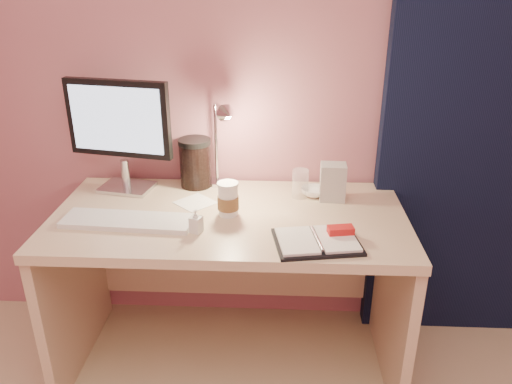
{
  "coord_description": "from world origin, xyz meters",
  "views": [
    {
      "loc": [
        0.19,
        -0.38,
        1.61
      ],
      "look_at": [
        0.11,
        1.33,
        0.85
      ],
      "focal_mm": 35.0,
      "sensor_mm": 36.0,
      "label": 1
    }
  ],
  "objects_px": {
    "coffee_cup": "(228,200)",
    "desk_lamp": "(203,137)",
    "bowl": "(314,192)",
    "dark_jar": "(196,165)",
    "planner": "(319,240)",
    "clear_cup": "(300,184)",
    "desk": "(232,254)",
    "monitor": "(120,126)",
    "keyboard": "(128,221)",
    "lotion_bottle": "(196,221)",
    "product_box": "(333,182)"
  },
  "relations": [
    {
      "from": "product_box",
      "to": "desk_lamp",
      "type": "relative_size",
      "value": 0.39
    },
    {
      "from": "monitor",
      "to": "coffee_cup",
      "type": "distance_m",
      "value": 0.57
    },
    {
      "from": "monitor",
      "to": "lotion_bottle",
      "type": "height_order",
      "value": "monitor"
    },
    {
      "from": "keyboard",
      "to": "clear_cup",
      "type": "distance_m",
      "value": 0.72
    },
    {
      "from": "monitor",
      "to": "product_box",
      "type": "distance_m",
      "value": 0.92
    },
    {
      "from": "monitor",
      "to": "keyboard",
      "type": "height_order",
      "value": "monitor"
    },
    {
      "from": "planner",
      "to": "bowl",
      "type": "relative_size",
      "value": 2.99
    },
    {
      "from": "planner",
      "to": "clear_cup",
      "type": "height_order",
      "value": "clear_cup"
    },
    {
      "from": "keyboard",
      "to": "lotion_bottle",
      "type": "height_order",
      "value": "lotion_bottle"
    },
    {
      "from": "desk_lamp",
      "to": "planner",
      "type": "bearing_deg",
      "value": -67.39
    },
    {
      "from": "desk",
      "to": "monitor",
      "type": "bearing_deg",
      "value": 162.17
    },
    {
      "from": "desk",
      "to": "desk_lamp",
      "type": "height_order",
      "value": "desk_lamp"
    },
    {
      "from": "keyboard",
      "to": "dark_jar",
      "type": "height_order",
      "value": "dark_jar"
    },
    {
      "from": "planner",
      "to": "product_box",
      "type": "height_order",
      "value": "product_box"
    },
    {
      "from": "monitor",
      "to": "clear_cup",
      "type": "height_order",
      "value": "monitor"
    },
    {
      "from": "planner",
      "to": "bowl",
      "type": "xyz_separation_m",
      "value": [
        0.0,
        0.41,
        0.01
      ]
    },
    {
      "from": "bowl",
      "to": "lotion_bottle",
      "type": "height_order",
      "value": "lotion_bottle"
    },
    {
      "from": "bowl",
      "to": "desk_lamp",
      "type": "xyz_separation_m",
      "value": [
        -0.47,
        0.01,
        0.23
      ]
    },
    {
      "from": "coffee_cup",
      "to": "bowl",
      "type": "xyz_separation_m",
      "value": [
        0.35,
        0.2,
        -0.05
      ]
    },
    {
      "from": "product_box",
      "to": "desk",
      "type": "bearing_deg",
      "value": -165.95
    },
    {
      "from": "coffee_cup",
      "to": "product_box",
      "type": "relative_size",
      "value": 0.87
    },
    {
      "from": "clear_cup",
      "to": "planner",
      "type": "bearing_deg",
      "value": -82.06
    },
    {
      "from": "coffee_cup",
      "to": "bowl",
      "type": "distance_m",
      "value": 0.4
    },
    {
      "from": "monitor",
      "to": "dark_jar",
      "type": "distance_m",
      "value": 0.36
    },
    {
      "from": "clear_cup",
      "to": "product_box",
      "type": "height_order",
      "value": "product_box"
    },
    {
      "from": "coffee_cup",
      "to": "dark_jar",
      "type": "relative_size",
      "value": 0.7
    },
    {
      "from": "dark_jar",
      "to": "planner",
      "type": "bearing_deg",
      "value": -43.92
    },
    {
      "from": "keyboard",
      "to": "desk_lamp",
      "type": "relative_size",
      "value": 1.25
    },
    {
      "from": "product_box",
      "to": "monitor",
      "type": "bearing_deg",
      "value": 178.06
    },
    {
      "from": "clear_cup",
      "to": "desk",
      "type": "bearing_deg",
      "value": -159.41
    },
    {
      "from": "planner",
      "to": "desk",
      "type": "bearing_deg",
      "value": 130.19
    },
    {
      "from": "desk",
      "to": "desk_lamp",
      "type": "distance_m",
      "value": 0.51
    },
    {
      "from": "monitor",
      "to": "bowl",
      "type": "height_order",
      "value": "monitor"
    },
    {
      "from": "desk_lamp",
      "to": "clear_cup",
      "type": "bearing_deg",
      "value": -29.23
    },
    {
      "from": "monitor",
      "to": "planner",
      "type": "relative_size",
      "value": 1.48
    },
    {
      "from": "monitor",
      "to": "keyboard",
      "type": "xyz_separation_m",
      "value": [
        0.1,
        -0.32,
        -0.28
      ]
    },
    {
      "from": "keyboard",
      "to": "bowl",
      "type": "bearing_deg",
      "value": 25.64
    },
    {
      "from": "bowl",
      "to": "dark_jar",
      "type": "xyz_separation_m",
      "value": [
        -0.52,
        0.08,
        0.08
      ]
    },
    {
      "from": "monitor",
      "to": "clear_cup",
      "type": "relative_size",
      "value": 3.98
    },
    {
      "from": "coffee_cup",
      "to": "desk_lamp",
      "type": "bearing_deg",
      "value": 119.59
    },
    {
      "from": "planner",
      "to": "coffee_cup",
      "type": "xyz_separation_m",
      "value": [
        -0.34,
        0.21,
        0.05
      ]
    },
    {
      "from": "planner",
      "to": "monitor",
      "type": "bearing_deg",
      "value": 142.0
    },
    {
      "from": "desk",
      "to": "monitor",
      "type": "relative_size",
      "value": 2.9
    },
    {
      "from": "dark_jar",
      "to": "desk_lamp",
      "type": "distance_m",
      "value": 0.17
    },
    {
      "from": "keyboard",
      "to": "bowl",
      "type": "distance_m",
      "value": 0.78
    },
    {
      "from": "monitor",
      "to": "bowl",
      "type": "distance_m",
      "value": 0.86
    },
    {
      "from": "bowl",
      "to": "desk_lamp",
      "type": "bearing_deg",
      "value": 178.24
    },
    {
      "from": "lotion_bottle",
      "to": "dark_jar",
      "type": "height_order",
      "value": "dark_jar"
    },
    {
      "from": "bowl",
      "to": "lotion_bottle",
      "type": "relative_size",
      "value": 1.2
    },
    {
      "from": "desk",
      "to": "dark_jar",
      "type": "distance_m",
      "value": 0.42
    }
  ]
}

